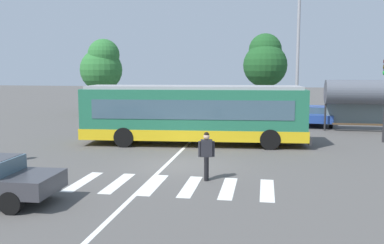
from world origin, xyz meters
TOP-DOWN VIEW (x-y plane):
  - ground_plane at (0.00, 0.00)m, footprint 160.00×160.00m
  - city_transit_bus at (-0.16, 5.10)m, footprint 11.75×3.44m
  - pedestrian_crossing_street at (1.49, -2.08)m, footprint 0.57×0.33m
  - parked_car_white at (-3.65, 13.99)m, footprint 2.22×4.65m
  - parked_car_black at (-1.04, 14.17)m, footprint 2.03×4.58m
  - parked_car_champagne at (1.71, 13.91)m, footprint 1.96×4.55m
  - parked_car_red at (4.43, 14.08)m, footprint 2.29×4.67m
  - parked_car_blue at (7.11, 14.10)m, footprint 2.08×4.60m
  - bus_stop_shelter at (9.63, 11.50)m, footprint 4.78×1.54m
  - twin_arm_street_lamp at (5.52, 12.00)m, footprint 4.44×0.32m
  - background_tree_left at (-10.55, 18.93)m, footprint 3.66×3.66m
  - background_tree_right at (3.43, 21.61)m, footprint 3.83×3.83m
  - crosswalk_painted_stripes at (0.44, -3.00)m, footprint 6.79×2.67m
  - lane_center_line at (-0.46, 2.00)m, footprint 0.16×24.00m

SIDE VIEW (x-z plane):
  - ground_plane at x=0.00m, z-range 0.00..0.00m
  - lane_center_line at x=-0.46m, z-range 0.00..0.01m
  - crosswalk_painted_stripes at x=0.44m, z-range 0.00..0.01m
  - parked_car_white at x=-3.65m, z-range 0.09..1.44m
  - parked_car_black at x=-1.04m, z-range 0.09..1.44m
  - parked_car_champagne at x=1.71m, z-range 0.09..1.44m
  - parked_car_red at x=4.43m, z-range 0.09..1.44m
  - parked_car_blue at x=7.11m, z-range 0.09..1.44m
  - pedestrian_crossing_street at x=1.49m, z-range 0.11..1.83m
  - city_transit_bus at x=-0.16m, z-range 0.06..3.12m
  - bus_stop_shelter at x=9.63m, z-range 0.79..4.04m
  - background_tree_left at x=-10.55m, z-range 0.97..7.49m
  - background_tree_right at x=3.43m, z-range 1.13..8.17m
  - twin_arm_street_lamp at x=5.52m, z-range 1.08..11.55m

